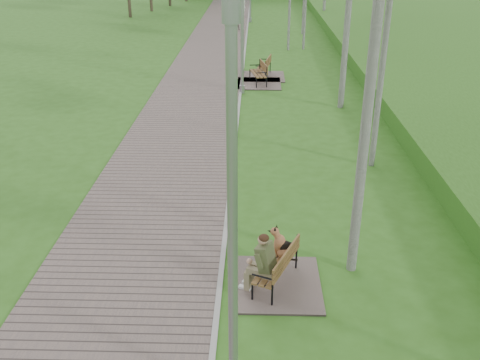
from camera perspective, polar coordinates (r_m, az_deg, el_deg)
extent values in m
cube|color=#675954|center=(28.09, -3.23, 12.82)|extent=(3.50, 67.00, 0.04)
cube|color=#999993|center=(27.99, 0.43, 12.83)|extent=(0.10, 67.00, 0.05)
cube|color=#675954|center=(10.03, 3.99, -10.98)|extent=(1.59, 1.77, 0.04)
cube|color=brown|center=(9.81, 3.76, -9.19)|extent=(0.89, 1.38, 0.04)
cube|color=brown|center=(9.62, 4.99, -8.29)|extent=(0.56, 1.23, 0.29)
cube|color=#675954|center=(23.18, 2.03, 10.24)|extent=(1.85, 2.06, 0.04)
cube|color=brown|center=(23.07, 1.92, 11.30)|extent=(0.76, 1.60, 0.04)
cube|color=brown|center=(23.06, 2.55, 11.99)|extent=(0.35, 1.52, 0.34)
cube|color=#675954|center=(24.37, 2.56, 10.96)|extent=(1.82, 2.03, 0.04)
cube|color=brown|center=(24.27, 2.46, 11.96)|extent=(0.70, 1.57, 0.04)
cube|color=brown|center=(24.17, 3.06, 12.56)|extent=(0.29, 1.51, 0.33)
cylinder|color=#929499|center=(6.31, -0.79, -6.72)|extent=(0.12, 0.12, 5.16)
cylinder|color=#929499|center=(5.42, -0.96, 17.70)|extent=(0.19, 0.19, 0.26)
cylinder|color=#929499|center=(21.79, 0.23, 9.66)|extent=(0.20, 0.20, 0.31)
cylinder|color=#929499|center=(21.29, 0.24, 15.92)|extent=(0.12, 0.12, 5.12)
cylinder|color=#929499|center=(40.17, 1.10, 16.73)|extent=(0.22, 0.22, 0.32)
imported|color=silver|center=(43.26, 0.16, 18.28)|extent=(0.72, 0.56, 1.77)
imported|color=gray|center=(36.75, -0.50, 16.89)|extent=(0.76, 0.61, 1.50)
cylinder|color=silver|center=(14.22, 15.66, 17.76)|extent=(0.17, 0.17, 8.66)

